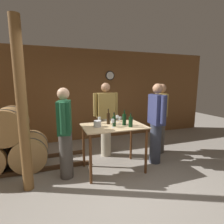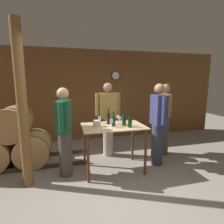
{
  "view_description": "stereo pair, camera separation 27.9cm",
  "coord_description": "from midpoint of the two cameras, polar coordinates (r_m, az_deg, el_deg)",
  "views": [
    {
      "loc": [
        -1.02,
        -2.43,
        1.74
      ],
      "look_at": [
        0.09,
        0.77,
        1.16
      ],
      "focal_mm": 28.0,
      "sensor_mm": 36.0,
      "label": 1
    },
    {
      "loc": [
        -0.75,
        -2.51,
        1.74
      ],
      "look_at": [
        0.09,
        0.77,
        1.16
      ],
      "focal_mm": 28.0,
      "sensor_mm": 36.0,
      "label": 2
    }
  ],
  "objects": [
    {
      "name": "wine_bottle_center",
      "position": [
        3.39,
        6.31,
        -2.43
      ],
      "size": [
        0.08,
        0.08,
        0.31
      ],
      "color": "black",
      "rests_on": "tasting_table"
    },
    {
      "name": "ground_plane",
      "position": [
        3.15,
        4.79,
        -23.96
      ],
      "size": [
        14.0,
        14.0,
        0.0
      ],
      "primitive_type": "plane",
      "color": "gray"
    },
    {
      "name": "wine_glass_near_center",
      "position": [
        3.21,
        2.38,
        -3.1
      ],
      "size": [
        0.06,
        0.06,
        0.16
      ],
      "color": "silver",
      "rests_on": "tasting_table"
    },
    {
      "name": "ice_bucket",
      "position": [
        3.31,
        -2.57,
        -3.77
      ],
      "size": [
        0.15,
        0.15,
        0.12
      ],
      "color": "silver",
      "rests_on": "tasting_table"
    },
    {
      "name": "person_host",
      "position": [
        3.79,
        16.84,
        -3.4
      ],
      "size": [
        0.25,
        0.59,
        1.72
      ],
      "color": "#333847",
      "rests_on": "ground_plane"
    },
    {
      "name": "back_wall",
      "position": [
        5.36,
        -4.9,
        5.47
      ],
      "size": [
        8.4,
        0.08,
        2.7
      ],
      "color": "brown",
      "rests_on": "ground_plane"
    },
    {
      "name": "person_visitor_with_scarf",
      "position": [
        4.39,
        18.46,
        -1.83
      ],
      "size": [
        0.34,
        0.56,
        1.71
      ],
      "color": "#4C4742",
      "rests_on": "ground_plane"
    },
    {
      "name": "wine_bottle_far_left",
      "position": [
        3.49,
        1.14,
        -2.02
      ],
      "size": [
        0.07,
        0.07,
        0.31
      ],
      "color": "black",
      "rests_on": "tasting_table"
    },
    {
      "name": "tasting_table",
      "position": [
        3.43,
        2.77,
        -7.01
      ],
      "size": [
        1.19,
        0.79,
        0.91
      ],
      "color": "#D1B284",
      "rests_on": "ground_plane"
    },
    {
      "name": "person_visitor_near_door",
      "position": [
        4.09,
        0.65,
        -1.94
      ],
      "size": [
        0.59,
        0.24,
        1.73
      ],
      "color": "#B7AD93",
      "rests_on": "ground_plane"
    },
    {
      "name": "wine_glass_near_left",
      "position": [
        3.54,
        -1.79,
        -2.28
      ],
      "size": [
        0.06,
        0.06,
        0.14
      ],
      "color": "silver",
      "rests_on": "tasting_table"
    },
    {
      "name": "wine_glass_far_side",
      "position": [
        3.69,
        4.19,
        -1.7
      ],
      "size": [
        0.06,
        0.06,
        0.14
      ],
      "color": "silver",
      "rests_on": "tasting_table"
    },
    {
      "name": "person_visitor_bearded",
      "position": [
        3.28,
        -12.9,
        -5.94
      ],
      "size": [
        0.29,
        0.58,
        1.65
      ],
      "color": "#4C4742",
      "rests_on": "ground_plane"
    },
    {
      "name": "wine_bottle_left",
      "position": [
        3.32,
        2.89,
        -2.98
      ],
      "size": [
        0.07,
        0.07,
        0.27
      ],
      "color": "black",
      "rests_on": "tasting_table"
    },
    {
      "name": "wooden_post",
      "position": [
        3.07,
        -24.99,
        1.43
      ],
      "size": [
        0.16,
        0.16,
        2.7
      ],
      "color": "brown",
      "rests_on": "ground_plane"
    },
    {
      "name": "wine_bottle_right",
      "position": [
        3.27,
        8.31,
        -3.25
      ],
      "size": [
        0.08,
        0.08,
        0.27
      ],
      "color": "black",
      "rests_on": "tasting_table"
    },
    {
      "name": "wine_glass_near_right",
      "position": [
        3.48,
        4.91,
        -2.23
      ],
      "size": [
        0.07,
        0.07,
        0.15
      ],
      "color": "silver",
      "rests_on": "tasting_table"
    }
  ]
}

